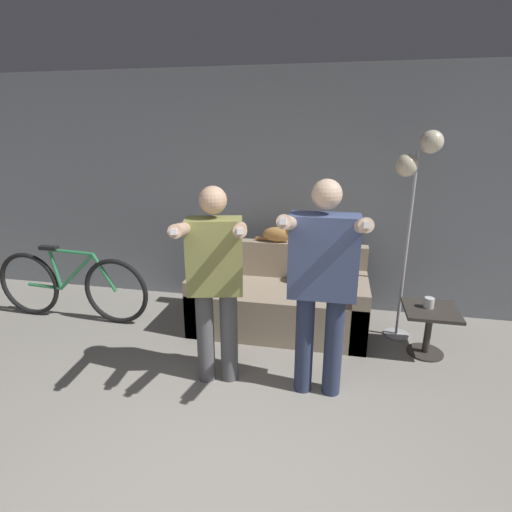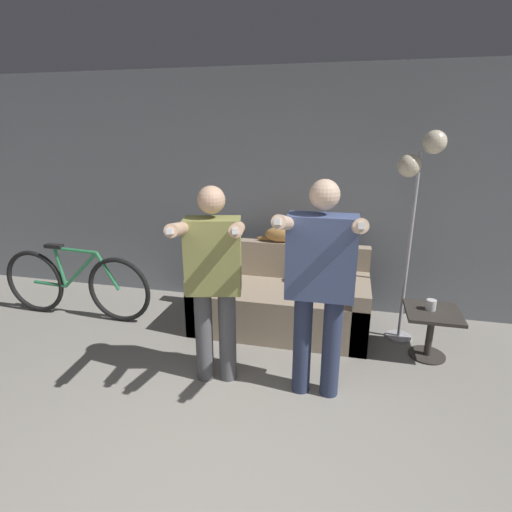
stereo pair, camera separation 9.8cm
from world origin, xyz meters
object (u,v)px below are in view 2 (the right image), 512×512
(cat, at_px, (281,234))
(floor_lamp, at_px, (419,177))
(couch, at_px, (280,302))
(cup, at_px, (431,305))
(person_left, at_px, (213,275))
(side_table, at_px, (431,324))
(bicycle, at_px, (76,284))
(person_right, at_px, (320,276))

(cat, height_order, floor_lamp, floor_lamp)
(floor_lamp, bearing_deg, cat, 168.25)
(couch, xyz_separation_m, cup, (1.39, -0.23, 0.22))
(person_left, relative_size, side_table, 3.46)
(cat, relative_size, floor_lamp, 0.22)
(cat, xyz_separation_m, side_table, (1.46, -0.56, -0.59))
(person_left, height_order, bicycle, person_left)
(person_right, distance_m, cat, 1.43)
(person_right, bearing_deg, bicycle, 163.24)
(person_right, bearing_deg, side_table, 38.19)
(person_left, xyz_separation_m, floor_lamp, (1.55, 1.07, 0.66))
(side_table, xyz_separation_m, bicycle, (-3.61, -0.01, 0.05))
(cat, distance_m, side_table, 1.68)
(side_table, bearing_deg, couch, 169.74)
(bicycle, bearing_deg, couch, 6.82)
(bicycle, bearing_deg, cup, 0.51)
(person_left, xyz_separation_m, bicycle, (-1.85, 0.76, -0.55))
(couch, distance_m, cup, 1.42)
(cup, bearing_deg, cat, 159.62)
(couch, bearing_deg, side_table, -10.26)
(couch, relative_size, person_right, 1.05)
(person_right, bearing_deg, cat, 110.25)
(person_right, bearing_deg, floor_lamp, 54.41)
(person_left, relative_size, person_right, 0.96)
(person_right, relative_size, floor_lamp, 0.84)
(side_table, height_order, bicycle, bicycle)
(cat, xyz_separation_m, floor_lamp, (1.25, -0.26, 0.66))
(couch, bearing_deg, person_left, -108.87)
(floor_lamp, relative_size, cup, 21.13)
(couch, xyz_separation_m, side_table, (1.41, -0.25, 0.04))
(couch, distance_m, side_table, 1.43)
(side_table, relative_size, cup, 4.94)
(person_right, height_order, cup, person_right)
(couch, bearing_deg, floor_lamp, 2.10)
(floor_lamp, height_order, side_table, floor_lamp)
(cat, bearing_deg, person_left, -102.38)
(cup, bearing_deg, person_right, -139.64)
(couch, xyz_separation_m, person_left, (-0.35, -1.03, 0.64))
(person_left, distance_m, floor_lamp, 1.99)
(person_left, height_order, cup, person_left)
(person_left, bearing_deg, couch, 57.92)
(person_left, bearing_deg, bicycle, 144.40)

